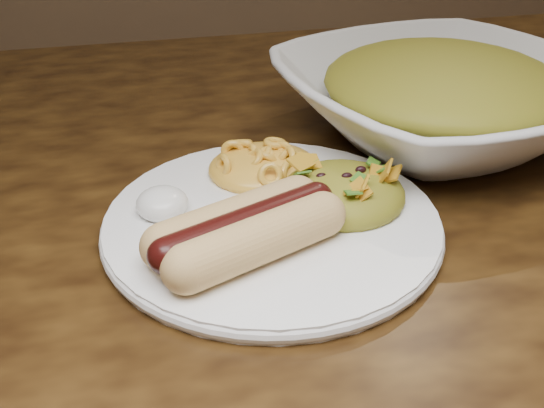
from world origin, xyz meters
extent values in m
cube|color=#4C3011|center=(0.00, 0.00, 0.73)|extent=(1.60, 0.90, 0.04)
cylinder|color=white|center=(0.08, -0.07, 0.76)|extent=(0.34, 0.34, 0.01)
cylinder|color=#EBBF76|center=(0.05, -0.13, 0.78)|extent=(0.12, 0.07, 0.03)
cylinder|color=#EBBF76|center=(0.05, -0.10, 0.78)|extent=(0.12, 0.07, 0.03)
cylinder|color=#48100E|center=(0.05, -0.11, 0.78)|extent=(0.12, 0.07, 0.03)
ellipsoid|color=#FCAA39|center=(0.09, 0.00, 0.78)|extent=(0.12, 0.11, 0.04)
ellipsoid|color=white|center=(0.00, -0.05, 0.78)|extent=(0.05, 0.05, 0.02)
ellipsoid|color=#9B6522|center=(0.14, -0.07, 0.78)|extent=(0.10, 0.10, 0.04)
imported|color=silver|center=(0.28, 0.05, 0.79)|extent=(0.37, 0.37, 0.07)
ellipsoid|color=#9B6522|center=(0.28, 0.05, 0.80)|extent=(0.29, 0.29, 0.06)
camera|label=1|loc=(-0.01, -0.47, 1.02)|focal=42.00mm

